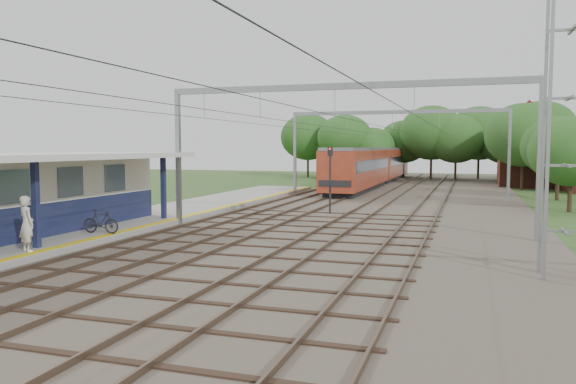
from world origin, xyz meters
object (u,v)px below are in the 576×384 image
at_px(train, 375,165).
at_px(signal_post, 330,174).
at_px(bicycle, 101,222).
at_px(person, 27,224).

relative_size(train, signal_post, 9.18).
relative_size(bicycle, signal_post, 0.42).
xyz_separation_m(person, train, (5.13, 44.15, 0.84)).
bearing_deg(bicycle, signal_post, -32.22).
bearing_deg(signal_post, train, 116.88).
bearing_deg(bicycle, train, -9.27).
height_order(bicycle, train, train).
xyz_separation_m(train, signal_post, (1.85, -27.69, 0.30)).
bearing_deg(person, train, -73.20).
distance_m(person, bicycle, 4.40).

